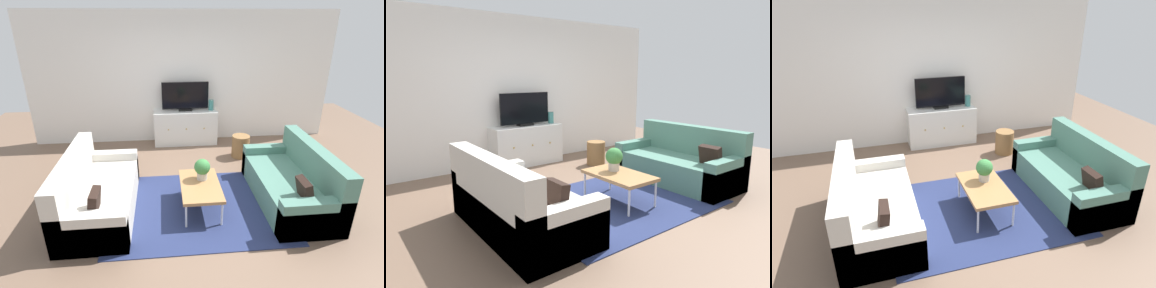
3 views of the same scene
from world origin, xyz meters
The scene contains 11 objects.
ground_plane centered at (0.00, 0.00, 0.00)m, with size 10.00×10.00×0.00m, color brown.
wall_back centered at (0.00, 2.55, 1.35)m, with size 6.40×0.12×2.70m, color white.
area_rug centered at (0.00, -0.15, 0.01)m, with size 2.50×1.90×0.01m, color navy.
couch_left_side centered at (-1.44, -0.10, 0.28)m, with size 0.90×1.84×0.86m.
couch_right_side centered at (1.44, -0.10, 0.28)m, with size 0.90×1.84×0.86m.
coffee_table centered at (0.03, -0.18, 0.36)m, with size 0.55×0.91×0.40m.
potted_plant centered at (0.08, -0.03, 0.57)m, with size 0.23×0.23×0.31m.
tv_console centered at (0.02, 2.27, 0.36)m, with size 1.33×0.47×0.73m.
flat_screen_tv centered at (0.02, 2.29, 1.03)m, with size 0.97×0.16×0.60m.
glass_vase centered at (0.57, 2.27, 0.84)m, with size 0.11×0.11×0.22m, color teal.
wicker_basket centered at (1.04, 1.47, 0.22)m, with size 0.34×0.34×0.43m, color olive.
Camera 3 is at (-1.29, -3.58, 2.62)m, focal length 29.93 mm.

